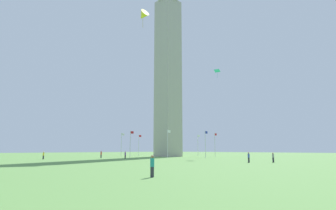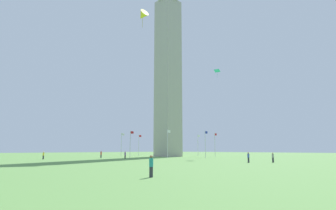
{
  "view_description": "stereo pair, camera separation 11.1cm",
  "coord_description": "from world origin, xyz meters",
  "px_view_note": "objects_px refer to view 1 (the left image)",
  "views": [
    {
      "loc": [
        -58.68,
        -59.64,
        2.15
      ],
      "look_at": [
        0.0,
        0.0,
        15.6
      ],
      "focal_mm": 29.54,
      "sensor_mm": 36.0,
      "label": 1
    },
    {
      "loc": [
        -58.61,
        -59.72,
        2.15
      ],
      "look_at": [
        0.0,
        0.0,
        15.6
      ],
      "focal_mm": 29.54,
      "sensor_mm": 36.0,
      "label": 2
    }
  ],
  "objects_px": {
    "flagpole_e": "(139,144)",
    "flagpole_nw": "(215,143)",
    "flagpole_w": "(205,143)",
    "person_gray_shirt": "(273,158)",
    "flagpole_se": "(121,143)",
    "person_red_shirt": "(101,154)",
    "flagpole_n": "(198,144)",
    "kite_cyan_diamond": "(217,71)",
    "person_yellow_shirt": "(43,155)",
    "obelisk_monument": "(168,66)",
    "person_teal_shirt": "(152,166)",
    "flagpole_ne": "(168,144)",
    "kite_yellow_delta": "(143,15)",
    "person_blue_shirt": "(249,157)",
    "person_purple_shirt": "(125,155)",
    "flagpole_sw": "(168,142)",
    "flagpole_s": "(130,143)"
  },
  "relations": [
    {
      "from": "person_blue_shirt",
      "to": "flagpole_nw",
      "type": "bearing_deg",
      "value": -48.24
    },
    {
      "from": "flagpole_sw",
      "to": "kite_yellow_delta",
      "type": "bearing_deg",
      "value": -140.73
    },
    {
      "from": "person_red_shirt",
      "to": "flagpole_n",
      "type": "bearing_deg",
      "value": 13.72
    },
    {
      "from": "person_gray_shirt",
      "to": "kite_yellow_delta",
      "type": "xyz_separation_m",
      "value": [
        -21.75,
        7.96,
        20.34
      ]
    },
    {
      "from": "flagpole_n",
      "to": "kite_cyan_diamond",
      "type": "xyz_separation_m",
      "value": [
        -11.25,
        -16.48,
        19.68
      ]
    },
    {
      "from": "obelisk_monument",
      "to": "flagpole_w",
      "type": "xyz_separation_m",
      "value": [
        0.07,
        -14.06,
        -24.24
      ]
    },
    {
      "from": "flagpole_n",
      "to": "obelisk_monument",
      "type": "bearing_deg",
      "value": 180.0
    },
    {
      "from": "person_teal_shirt",
      "to": "kite_yellow_delta",
      "type": "distance_m",
      "value": 25.4
    },
    {
      "from": "person_yellow_shirt",
      "to": "person_red_shirt",
      "type": "bearing_deg",
      "value": 17.67
    },
    {
      "from": "flagpole_ne",
      "to": "person_blue_shirt",
      "type": "xyz_separation_m",
      "value": [
        -26.88,
        -46.01,
        -3.08
      ]
    },
    {
      "from": "obelisk_monument",
      "to": "person_gray_shirt",
      "type": "distance_m",
      "value": 49.22
    },
    {
      "from": "flagpole_se",
      "to": "person_teal_shirt",
      "type": "relative_size",
      "value": 4.15
    },
    {
      "from": "person_teal_shirt",
      "to": "kite_yellow_delta",
      "type": "xyz_separation_m",
      "value": [
        8.9,
        12.42,
        20.3
      ]
    },
    {
      "from": "person_yellow_shirt",
      "to": "kite_yellow_delta",
      "type": "height_order",
      "value": "kite_yellow_delta"
    },
    {
      "from": "flagpole_se",
      "to": "person_blue_shirt",
      "type": "distance_m",
      "value": 46.64
    },
    {
      "from": "obelisk_monument",
      "to": "flagpole_n",
      "type": "distance_m",
      "value": 28.06
    },
    {
      "from": "flagpole_ne",
      "to": "person_red_shirt",
      "type": "bearing_deg",
      "value": -165.29
    },
    {
      "from": "flagpole_e",
      "to": "flagpole_nw",
      "type": "relative_size",
      "value": 1.0
    },
    {
      "from": "flagpole_n",
      "to": "flagpole_se",
      "type": "bearing_deg",
      "value": 157.5
    },
    {
      "from": "person_gray_shirt",
      "to": "kite_cyan_diamond",
      "type": "bearing_deg",
      "value": -25.6
    },
    {
      "from": "person_gray_shirt",
      "to": "flagpole_n",
      "type": "bearing_deg",
      "value": -24.71
    },
    {
      "from": "flagpole_se",
      "to": "obelisk_monument",
      "type": "bearing_deg",
      "value": -45.19
    },
    {
      "from": "flagpole_e",
      "to": "person_blue_shirt",
      "type": "distance_m",
      "value": 53.0
    },
    {
      "from": "flagpole_w",
      "to": "flagpole_ne",
      "type": "bearing_deg",
      "value": 67.5
    },
    {
      "from": "obelisk_monument",
      "to": "person_yellow_shirt",
      "type": "bearing_deg",
      "value": 175.76
    },
    {
      "from": "person_yellow_shirt",
      "to": "flagpole_s",
      "type": "bearing_deg",
      "value": 14.92
    },
    {
      "from": "flagpole_w",
      "to": "person_gray_shirt",
      "type": "bearing_deg",
      "value": -118.87
    },
    {
      "from": "person_yellow_shirt",
      "to": "obelisk_monument",
      "type": "bearing_deg",
      "value": 17.68
    },
    {
      "from": "flagpole_nw",
      "to": "person_purple_shirt",
      "type": "distance_m",
      "value": 30.28
    },
    {
      "from": "person_blue_shirt",
      "to": "person_gray_shirt",
      "type": "bearing_deg",
      "value": -129.65
    },
    {
      "from": "flagpole_w",
      "to": "person_blue_shirt",
      "type": "relative_size",
      "value": 4.23
    },
    {
      "from": "flagpole_w",
      "to": "kite_cyan_diamond",
      "type": "xyz_separation_m",
      "value": [
        2.81,
        -2.42,
        19.68
      ]
    },
    {
      "from": "flagpole_e",
      "to": "flagpole_w",
      "type": "bearing_deg",
      "value": -90.0
    },
    {
      "from": "flagpole_sw",
      "to": "kite_cyan_diamond",
      "type": "distance_m",
      "value": 24.34
    },
    {
      "from": "person_gray_shirt",
      "to": "flagpole_ne",
      "type": "bearing_deg",
      "value": -14.97
    },
    {
      "from": "person_red_shirt",
      "to": "kite_cyan_diamond",
      "type": "xyz_separation_m",
      "value": [
        24.61,
        -18.09,
        22.7
      ]
    },
    {
      "from": "flagpole_se",
      "to": "flagpole_w",
      "type": "xyz_separation_m",
      "value": [
        9.94,
        -24.0,
        0.0
      ]
    },
    {
      "from": "flagpole_se",
      "to": "person_red_shirt",
      "type": "height_order",
      "value": "flagpole_se"
    },
    {
      "from": "flagpole_e",
      "to": "flagpole_sw",
      "type": "relative_size",
      "value": 1.0
    },
    {
      "from": "person_yellow_shirt",
      "to": "kite_cyan_diamond",
      "type": "distance_m",
      "value": 48.38
    },
    {
      "from": "flagpole_n",
      "to": "person_teal_shirt",
      "type": "bearing_deg",
      "value": -143.51
    },
    {
      "from": "flagpole_e",
      "to": "person_red_shirt",
      "type": "distance_m",
      "value": 25.29
    },
    {
      "from": "flagpole_se",
      "to": "flagpole_sw",
      "type": "xyz_separation_m",
      "value": [
        -0.0,
        -19.88,
        0.0
      ]
    },
    {
      "from": "flagpole_nw",
      "to": "kite_cyan_diamond",
      "type": "height_order",
      "value": "kite_cyan_diamond"
    },
    {
      "from": "flagpole_e",
      "to": "person_gray_shirt",
      "type": "distance_m",
      "value": 54.5
    },
    {
      "from": "flagpole_w",
      "to": "person_gray_shirt",
      "type": "distance_m",
      "value": 28.24
    },
    {
      "from": "obelisk_monument",
      "to": "kite_cyan_diamond",
      "type": "bearing_deg",
      "value": -80.09
    },
    {
      "from": "flagpole_nw",
      "to": "person_teal_shirt",
      "type": "bearing_deg",
      "value": -148.52
    },
    {
      "from": "flagpole_e",
      "to": "flagpole_nw",
      "type": "height_order",
      "value": "same"
    },
    {
      "from": "person_gray_shirt",
      "to": "obelisk_monument",
      "type": "bearing_deg",
      "value": -8.4
    }
  ]
}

